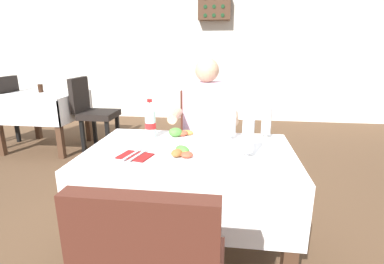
% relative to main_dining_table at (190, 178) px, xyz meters
% --- Properties ---
extents(back_wall, '(11.00, 0.12, 3.09)m').
position_rel_main_dining_table_xyz_m(back_wall, '(-0.11, 4.04, 0.96)').
color(back_wall, silver).
rests_on(back_wall, ground).
extents(main_dining_table, '(1.19, 0.79, 0.76)m').
position_rel_main_dining_table_xyz_m(main_dining_table, '(0.00, 0.00, 0.00)').
color(main_dining_table, white).
rests_on(main_dining_table, ground).
extents(chair_far_diner_seat, '(0.44, 0.50, 0.97)m').
position_rel_main_dining_table_xyz_m(chair_far_diner_seat, '(0.00, 0.79, -0.03)').
color(chair_far_diner_seat, '#4C2319').
rests_on(chair_far_diner_seat, ground).
extents(seated_diner_far, '(0.50, 0.46, 1.26)m').
position_rel_main_dining_table_xyz_m(seated_diner_far, '(0.04, 0.68, 0.13)').
color(seated_diner_far, '#282D42').
rests_on(seated_diner_far, ground).
extents(plate_near_camera, '(0.25, 0.25, 0.06)m').
position_rel_main_dining_table_xyz_m(plate_near_camera, '(-0.01, -0.14, 0.19)').
color(plate_near_camera, white).
rests_on(plate_near_camera, main_dining_table).
extents(plate_far_diner, '(0.24, 0.24, 0.07)m').
position_rel_main_dining_table_xyz_m(plate_far_diner, '(-0.08, 0.22, 0.20)').
color(plate_far_diner, white).
rests_on(plate_far_diner, main_dining_table).
extents(beer_glass_left, '(0.07, 0.07, 0.21)m').
position_rel_main_dining_table_xyz_m(beer_glass_left, '(0.46, 0.29, 0.29)').
color(beer_glass_left, white).
rests_on(beer_glass_left, main_dining_table).
extents(beer_glass_middle, '(0.07, 0.07, 0.21)m').
position_rel_main_dining_table_xyz_m(beer_glass_middle, '(0.32, -0.08, 0.29)').
color(beer_glass_middle, white).
rests_on(beer_glass_middle, main_dining_table).
extents(beer_glass_right, '(0.07, 0.07, 0.21)m').
position_rel_main_dining_table_xyz_m(beer_glass_right, '(0.23, 0.23, 0.29)').
color(beer_glass_right, white).
rests_on(beer_glass_right, main_dining_table).
extents(cola_bottle_primary, '(0.07, 0.07, 0.26)m').
position_rel_main_dining_table_xyz_m(cola_bottle_primary, '(-0.29, 0.21, 0.29)').
color(cola_bottle_primary, silver).
rests_on(cola_bottle_primary, main_dining_table).
extents(napkin_cutlery_set, '(0.20, 0.20, 0.01)m').
position_rel_main_dining_table_xyz_m(napkin_cutlery_set, '(-0.28, -0.15, 0.18)').
color(napkin_cutlery_set, maroon).
rests_on(napkin_cutlery_set, main_dining_table).
extents(background_dining_table, '(0.94, 0.86, 0.76)m').
position_rel_main_dining_table_xyz_m(background_dining_table, '(-2.25, 1.98, -0.01)').
color(background_dining_table, white).
rests_on(background_dining_table, ground).
extents(background_chair_right, '(0.50, 0.44, 0.97)m').
position_rel_main_dining_table_xyz_m(background_chair_right, '(-1.58, 1.98, -0.03)').
color(background_chair_right, black).
rests_on(background_chair_right, ground).
extents(background_table_tumbler, '(0.06, 0.06, 0.11)m').
position_rel_main_dining_table_xyz_m(background_table_tumbler, '(-2.32, 2.05, 0.23)').
color(background_table_tumbler, black).
rests_on(background_table_tumbler, background_dining_table).
extents(wall_bottle_rack, '(0.56, 0.21, 0.42)m').
position_rel_main_dining_table_xyz_m(wall_bottle_rack, '(-0.10, 3.88, 1.44)').
color(wall_bottle_rack, '#472D1E').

